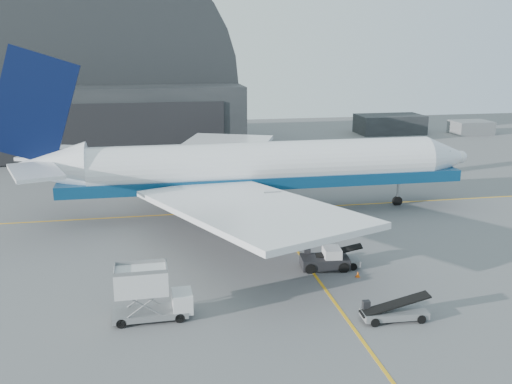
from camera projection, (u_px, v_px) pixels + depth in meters
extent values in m
plane|color=#565659|center=(315.00, 275.00, 48.86)|extent=(200.00, 200.00, 0.00)
cube|color=gold|center=(267.00, 209.00, 67.85)|extent=(80.00, 0.25, 0.02)
cube|color=gold|center=(321.00, 284.00, 46.96)|extent=(0.25, 40.00, 0.02)
cube|color=black|center=(101.00, 116.00, 105.12)|extent=(50.00, 28.00, 12.00)
cube|color=black|center=(95.00, 133.00, 91.98)|extent=(42.00, 0.40, 9.50)
cube|color=black|center=(389.00, 133.00, 124.07)|extent=(14.00, 8.00, 4.00)
cube|color=slate|center=(470.00, 134.00, 123.31)|extent=(8.00, 6.00, 2.80)
cylinder|color=white|center=(266.00, 165.00, 65.29)|extent=(39.51, 5.27, 5.27)
cone|color=white|center=(444.00, 158.00, 69.27)|extent=(4.83, 5.27, 5.27)
sphere|color=white|center=(460.00, 157.00, 69.66)|extent=(1.54, 1.54, 1.54)
cone|color=white|center=(50.00, 167.00, 60.89)|extent=(7.68, 5.27, 5.27)
cube|color=black|center=(434.00, 153.00, 68.86)|extent=(2.85, 2.41, 0.77)
cube|color=navy|center=(265.00, 179.00, 65.73)|extent=(46.09, 5.32, 1.32)
cube|color=white|center=(248.00, 208.00, 52.28)|extent=(20.24, 26.91, 1.60)
cube|color=white|center=(214.00, 154.00, 77.29)|extent=(20.24, 26.91, 1.60)
cube|color=white|center=(35.00, 171.00, 55.93)|extent=(6.72, 9.18, 0.38)
cube|color=white|center=(51.00, 153.00, 65.32)|extent=(6.72, 9.18, 0.38)
cube|color=#070F33|center=(33.00, 107.00, 59.04)|extent=(10.18, 0.55, 12.64)
cylinder|color=gray|center=(272.00, 211.00, 57.49)|extent=(5.71, 2.96, 2.96)
cylinder|color=gray|center=(244.00, 172.00, 74.16)|extent=(5.71, 2.96, 2.96)
cylinder|color=#A5A5AA|center=(398.00, 193.00, 69.31)|extent=(0.31, 0.31, 3.07)
cylinder|color=black|center=(397.00, 201.00, 69.58)|extent=(1.21, 0.38, 1.21)
cylinder|color=black|center=(252.00, 217.00, 62.87)|extent=(1.43, 0.49, 1.43)
cylinder|color=black|center=(242.00, 200.00, 69.54)|extent=(1.43, 0.49, 1.43)
cube|color=slate|center=(150.00, 313.00, 40.96)|extent=(5.35, 2.21, 0.44)
cube|color=#BCBCBF|center=(182.00, 301.00, 41.23)|extent=(1.45, 2.06, 1.42)
cube|color=black|center=(191.00, 297.00, 41.30)|extent=(0.10, 1.68, 0.80)
cube|color=#BCBCBF|center=(141.00, 281.00, 40.21)|extent=(3.75, 2.27, 1.77)
cylinder|color=black|center=(180.00, 318.00, 40.51)|extent=(0.71, 0.28, 0.71)
cylinder|color=black|center=(178.00, 306.00, 42.27)|extent=(0.71, 0.28, 0.71)
cylinder|color=black|center=(121.00, 323.00, 39.72)|extent=(0.71, 0.28, 0.71)
cylinder|color=black|center=(122.00, 311.00, 41.48)|extent=(0.71, 0.28, 0.71)
cube|color=black|center=(325.00, 262.00, 50.19)|extent=(4.37, 2.70, 0.94)
cube|color=#BCBCBF|center=(332.00, 253.00, 50.03)|extent=(1.64, 2.01, 0.94)
cylinder|color=black|center=(344.00, 268.00, 49.35)|extent=(0.97, 0.46, 0.94)
cylinder|color=black|center=(338.00, 259.00, 51.35)|extent=(0.97, 0.46, 0.94)
cylinder|color=black|center=(310.00, 269.00, 49.11)|extent=(0.97, 0.46, 0.94)
cylinder|color=black|center=(306.00, 260.00, 51.11)|extent=(0.97, 0.46, 0.94)
cube|color=slate|center=(394.00, 314.00, 40.84)|extent=(4.78, 1.80, 0.48)
cube|color=black|center=(395.00, 304.00, 40.64)|extent=(5.06, 1.28, 1.37)
cube|color=black|center=(366.00, 305.00, 40.99)|extent=(0.55, 0.45, 0.64)
cylinder|color=black|center=(421.00, 319.00, 40.40)|extent=(0.65, 0.29, 0.64)
cylinder|color=black|center=(413.00, 309.00, 41.83)|extent=(0.65, 0.29, 0.64)
cylinder|color=black|center=(375.00, 322.00, 39.92)|extent=(0.65, 0.29, 0.64)
cylinder|color=black|center=(368.00, 313.00, 41.36)|extent=(0.65, 0.29, 0.64)
cube|color=slate|center=(331.00, 261.00, 50.49)|extent=(5.26, 2.60, 0.51)
cube|color=black|center=(331.00, 253.00, 50.28)|extent=(5.48, 2.09, 1.46)
cube|color=black|center=(307.00, 253.00, 50.94)|extent=(0.65, 0.55, 0.69)
cylinder|color=black|center=(353.00, 266.00, 49.77)|extent=(0.73, 0.41, 0.69)
cylinder|color=black|center=(350.00, 260.00, 51.32)|extent=(0.73, 0.41, 0.69)
cylinder|color=black|center=(311.00, 267.00, 49.75)|extent=(0.73, 0.41, 0.69)
cylinder|color=black|center=(309.00, 260.00, 51.30)|extent=(0.73, 0.41, 0.69)
cube|color=#DF5207|center=(358.00, 277.00, 48.41)|extent=(0.35, 0.35, 0.03)
cone|color=#DF5207|center=(358.00, 274.00, 48.35)|extent=(0.35, 0.35, 0.51)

